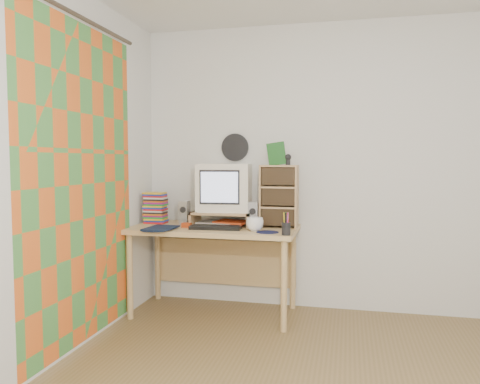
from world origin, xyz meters
The scene contains 20 objects.
back_wall centered at (0.00, 1.75, 1.25)m, with size 3.50×3.50×0.00m, color white.
left_wall centered at (-1.75, 0.00, 1.25)m, with size 3.50×3.50×0.00m, color white.
curtain centered at (-1.71, 0.48, 1.15)m, with size 2.20×2.20×0.00m, color orange.
wall_disc centered at (-0.93, 1.73, 1.43)m, with size 0.25×0.25×0.02m, color black.
desk centered at (-1.03, 1.44, 0.62)m, with size 1.40×0.70×0.75m.
monitor_riser centered at (-0.98, 1.48, 0.84)m, with size 0.52×0.30×0.12m.
crt_monitor centered at (-0.97, 1.53, 1.08)m, with size 0.43×0.43×0.41m, color white.
speaker_left centered at (-1.31, 1.44, 0.85)m, with size 0.08×0.08×0.21m, color #9F9FA3.
speaker_right centered at (-0.70, 1.43, 0.86)m, with size 0.08×0.08×0.21m, color #9F9FA3.
keyboard centered at (-0.98, 1.25, 0.76)m, with size 0.42×0.14×0.03m, color black.
dvd_stack centered at (-1.61, 1.49, 0.88)m, with size 0.19×0.13×0.26m, color brown, non-canonical shape.
cd_rack centered at (-0.49, 1.49, 1.01)m, with size 0.31×0.17×0.52m, color tan.
mug centered at (-0.65, 1.23, 0.80)m, with size 0.14×0.14×0.11m, color white.
diary centered at (-1.51, 1.11, 0.78)m, with size 0.26×0.20×0.05m, color #0E1A35.
mousepad centered at (-0.53, 1.18, 0.75)m, with size 0.18×0.18×0.00m, color black.
pen_cup centered at (-0.38, 1.08, 0.82)m, with size 0.07×0.07×0.13m, color black, non-canonical shape.
papers centered at (-0.97, 1.49, 0.77)m, with size 0.33×0.24×0.04m, color beige, non-canonical shape.
red_box centered at (-1.24, 1.29, 0.77)m, with size 0.08×0.05×0.04m, color #B83913.
game_box centered at (-0.51, 1.47, 1.37)m, with size 0.15×0.03×0.19m, color #18551A.
webcam centered at (-0.41, 1.47, 1.32)m, with size 0.05×0.05×0.09m, color black, non-canonical shape.
Camera 1 is at (0.08, -2.40, 1.32)m, focal length 35.00 mm.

